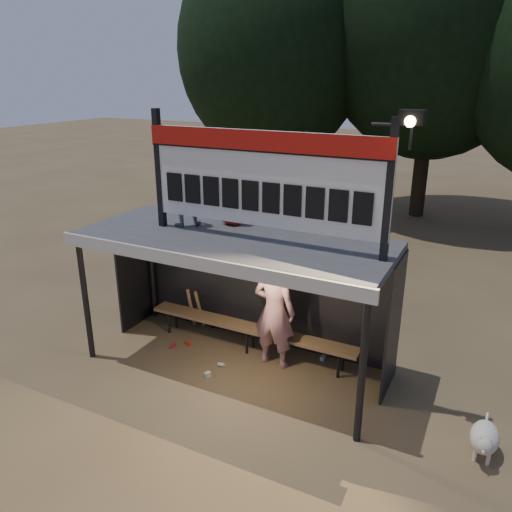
# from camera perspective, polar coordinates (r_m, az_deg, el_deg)

# --- Properties ---
(ground) EXTENTS (80.00, 80.00, 0.00)m
(ground) POSITION_cam_1_polar(r_m,az_deg,el_deg) (8.81, -2.39, -12.30)
(ground) COLOR brown
(ground) RESTS_ON ground
(player) EXTENTS (0.74, 0.49, 2.01)m
(player) POSITION_cam_1_polar(r_m,az_deg,el_deg) (8.35, 2.10, -6.33)
(player) COLOR white
(player) RESTS_ON ground
(child_a) EXTENTS (0.72, 0.70, 1.17)m
(child_a) POSITION_cam_1_polar(r_m,az_deg,el_deg) (8.37, -8.39, 7.37)
(child_a) COLOR gray
(child_a) RESTS_ON dugout_shelter
(child_b) EXTENTS (0.49, 0.37, 0.92)m
(child_b) POSITION_cam_1_polar(r_m,az_deg,el_deg) (8.37, -2.75, 6.65)
(child_b) COLOR #A71C19
(child_b) RESTS_ON dugout_shelter
(dugout_shelter) EXTENTS (5.10, 2.08, 2.32)m
(dugout_shelter) POSITION_cam_1_polar(r_m,az_deg,el_deg) (8.18, -1.74, -0.47)
(dugout_shelter) COLOR #424244
(dugout_shelter) RESTS_ON ground
(scoreboard_assembly) EXTENTS (4.10, 0.27, 1.99)m
(scoreboard_assembly) POSITION_cam_1_polar(r_m,az_deg,el_deg) (7.32, 1.07, 9.11)
(scoreboard_assembly) COLOR black
(scoreboard_assembly) RESTS_ON dugout_shelter
(bench) EXTENTS (4.00, 0.35, 0.48)m
(bench) POSITION_cam_1_polar(r_m,az_deg,el_deg) (9.01, -0.71, -8.31)
(bench) COLOR olive
(bench) RESTS_ON ground
(tree_left) EXTENTS (6.46, 6.46, 9.27)m
(tree_left) POSITION_cam_1_polar(r_m,az_deg,el_deg) (18.20, 1.97, 22.50)
(tree_left) COLOR #311D15
(tree_left) RESTS_ON ground
(tree_mid) EXTENTS (7.22, 7.22, 10.36)m
(tree_mid) POSITION_cam_1_polar(r_m,az_deg,el_deg) (18.24, 19.98, 23.47)
(tree_mid) COLOR black
(tree_mid) RESTS_ON ground
(dog) EXTENTS (0.36, 0.81, 0.49)m
(dog) POSITION_cam_1_polar(r_m,az_deg,el_deg) (7.48, 24.66, -18.42)
(dog) COLOR silver
(dog) RESTS_ON ground
(bats) EXTENTS (0.48, 0.32, 0.84)m
(bats) POSITION_cam_1_polar(r_m,az_deg,el_deg) (9.78, -6.46, -6.06)
(bats) COLOR olive
(bats) RESTS_ON ground
(litter) EXTENTS (2.69, 1.51, 0.08)m
(litter) POSITION_cam_1_polar(r_m,az_deg,el_deg) (9.00, -2.61, -11.27)
(litter) COLOR #B5301F
(litter) RESTS_ON ground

